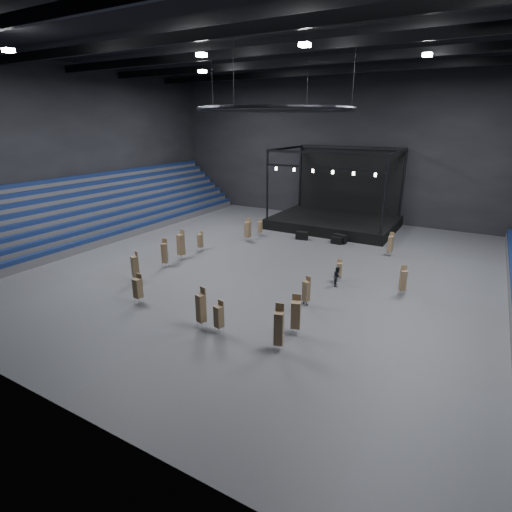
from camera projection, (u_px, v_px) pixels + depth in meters
The scene contains 30 objects.
floor at pixel (274, 266), 35.18m from camera, with size 50.00×50.00×0.00m, color #414143.
ceiling at pixel (277, 37), 29.41m from camera, with size 50.00×42.00×0.20m, color black.
wall_back at pixel (353, 148), 49.52m from camera, with size 50.00×0.20×18.00m, color black.
wall_front at pixel (20, 208), 15.07m from camera, with size 50.00×0.20×18.00m, color black.
wall_left at pixel (75, 151), 44.14m from camera, with size 0.20×42.00×18.00m, color black.
bleachers_left at pixel (96, 217), 45.49m from camera, with size 7.20×40.00×6.40m.
stage at pixel (336, 214), 48.04m from camera, with size 14.00×10.00×9.20m.
truss_ring at pixel (276, 109), 31.01m from camera, with size 12.30×12.30×5.15m.
roof_girders at pixel (277, 49), 29.67m from camera, with size 49.00×30.35×0.70m.
floodlights at pixel (249, 50), 26.58m from camera, with size 28.60×16.60×0.25m.
flight_case_left at pixel (302, 236), 42.95m from camera, with size 1.27×0.64×0.85m, color black.
flight_case_mid at pixel (340, 239), 41.68m from camera, with size 1.38×0.69×0.92m, color black.
flight_case_right at pixel (337, 240), 41.40m from camera, with size 1.11×0.56×0.74m, color black.
chair_stack_0 at pixel (306, 291), 27.34m from camera, with size 0.53×0.53×2.11m.
chair_stack_1 at pixel (390, 244), 37.50m from camera, with size 0.45×0.45×2.28m.
chair_stack_2 at pixel (165, 253), 34.58m from camera, with size 0.59×0.59×2.54m.
chair_stack_3 at pixel (181, 244), 36.44m from camera, with size 0.65×0.65×2.83m.
chair_stack_4 at pixel (219, 316), 23.78m from camera, with size 0.56×0.56×2.06m.
chair_stack_5 at pixel (339, 269), 31.73m from camera, with size 0.50×0.50×1.74m.
chair_stack_6 at pixel (296, 314), 23.54m from camera, with size 0.69×0.69×2.52m.
chair_stack_7 at pixel (135, 266), 31.43m from camera, with size 0.63×0.63×2.48m.
chair_stack_8 at pixel (201, 307), 24.33m from camera, with size 0.59×0.59×2.64m.
chair_stack_9 at pixel (279, 328), 21.79m from camera, with size 0.62×0.62×2.80m.
chair_stack_10 at pixel (248, 229), 42.07m from camera, with size 0.55×0.55×2.50m.
chair_stack_11 at pixel (138, 288), 27.69m from camera, with size 0.53×0.53×2.13m.
chair_stack_12 at pixel (200, 240), 38.99m from camera, with size 0.60×0.60×1.98m.
chair_stack_13 at pixel (403, 280), 29.05m from camera, with size 0.56×0.56×2.23m.
chair_stack_14 at pixel (260, 227), 44.23m from camera, with size 0.48×0.48×1.86m.
man_center at pixel (306, 293), 27.55m from camera, with size 0.61×0.40×1.67m, color black.
crew_member at pixel (337, 276), 30.71m from camera, with size 0.76×0.59×1.56m, color black.
Camera 1 is at (15.17, -29.39, 12.12)m, focal length 28.00 mm.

